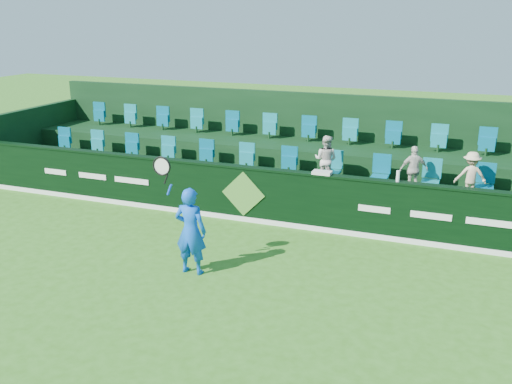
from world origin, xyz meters
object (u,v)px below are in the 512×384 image
at_px(tennis_player, 190,230).
at_px(spectator_right, 471,175).
at_px(drinks_bottle, 398,176).
at_px(spectator_middle, 414,169).
at_px(spectator_left, 326,160).
at_px(towel, 322,173).

distance_m(tennis_player, spectator_right, 6.46).
distance_m(spectator_right, drinks_bottle, 1.85).
distance_m(tennis_player, spectator_middle, 5.58).
height_order(tennis_player, drinks_bottle, tennis_player).
relative_size(spectator_left, spectator_middle, 1.08).
height_order(spectator_right, drinks_bottle, spectator_right).
bearing_deg(spectator_middle, towel, 8.25).
relative_size(towel, drinks_bottle, 1.73).
xyz_separation_m(spectator_middle, spectator_right, (1.24, 0.00, -0.02)).
distance_m(spectator_left, towel, 1.14).
height_order(spectator_middle, spectator_right, spectator_middle).
bearing_deg(spectator_right, spectator_middle, -12.98).
bearing_deg(spectator_left, tennis_player, 76.41).
distance_m(spectator_middle, drinks_bottle, 1.15).
relative_size(tennis_player, drinks_bottle, 9.68).
relative_size(tennis_player, towel, 5.60).
height_order(spectator_middle, drinks_bottle, spectator_middle).
xyz_separation_m(spectator_left, drinks_bottle, (1.87, -1.12, 0.07)).
relative_size(spectator_middle, spectator_right, 1.03).
bearing_deg(towel, spectator_middle, 30.67).
bearing_deg(drinks_bottle, towel, 180.00).
xyz_separation_m(spectator_middle, towel, (-1.89, -1.12, 0.03)).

